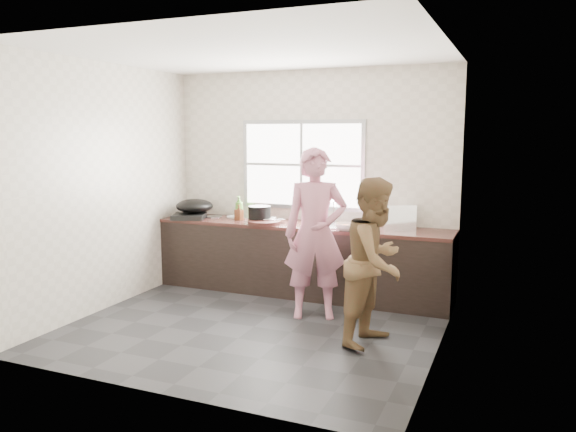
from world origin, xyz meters
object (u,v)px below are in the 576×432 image
at_px(black_pot, 260,214).
at_px(pot_lid_right, 248,217).
at_px(wok, 195,206).
at_px(pot_lid_left, 214,217).
at_px(bowl_crabs, 346,227).
at_px(bowl_held, 347,228).
at_px(cutting_board, 264,222).
at_px(bottle_green, 239,207).
at_px(person_side, 376,261).
at_px(bottle_brown_tall, 239,213).
at_px(burner, 189,216).
at_px(dish_rack, 398,216).
at_px(bottle_brown_short, 254,212).
at_px(plate_food, 234,217).
at_px(bowl_mince, 266,220).
at_px(glass_jar, 250,214).
at_px(woman, 315,239).

distance_m(black_pot, pot_lid_right, 0.40).
xyz_separation_m(wok, pot_lid_left, (0.21, 0.13, -0.14)).
bearing_deg(bowl_crabs, bowl_held, 0.00).
relative_size(cutting_board, bottle_green, 1.39).
bearing_deg(bowl_held, bowl_crabs, 180.00).
distance_m(person_side, bottle_brown_tall, 2.40).
height_order(black_pot, wok, wok).
distance_m(burner, dish_rack, 2.62).
xyz_separation_m(bottle_green, bottle_brown_short, (0.17, 0.08, -0.07)).
bearing_deg(pot_lid_right, burner, -152.59).
height_order(bowl_held, bottle_brown_short, bottle_brown_short).
height_order(plate_food, bottle_brown_tall, bottle_brown_tall).
bearing_deg(bowl_mince, pot_lid_left, 171.00).
bearing_deg(glass_jar, dish_rack, -1.73).
relative_size(cutting_board, wok, 0.84).
distance_m(cutting_board, wok, 1.06).
distance_m(bottle_brown_tall, glass_jar, 0.25).
distance_m(wok, pot_lid_left, 0.28).
xyz_separation_m(bowl_mince, bottle_brown_short, (-0.29, 0.26, 0.05)).
relative_size(bowl_crabs, black_pot, 0.71).
bearing_deg(person_side, bottle_green, 70.56).
relative_size(bowl_held, glass_jar, 1.91).
xyz_separation_m(cutting_board, dish_rack, (1.53, 0.34, 0.12)).
height_order(wok, dish_rack, dish_rack).
xyz_separation_m(bowl_mince, black_pot, (-0.08, -0.01, 0.07)).
xyz_separation_m(bottle_brown_tall, pot_lid_right, (0.02, 0.20, -0.08)).
height_order(bowl_held, burner, burner).
xyz_separation_m(bowl_held, dish_rack, (0.50, 0.38, 0.11)).
relative_size(wok, dish_rack, 1.29).
distance_m(bowl_mince, pot_lid_left, 0.82).
bearing_deg(bowl_crabs, black_pot, 172.72).
bearing_deg(pot_lid_left, bottle_green, 7.27).
relative_size(bowl_mince, glass_jar, 2.53).
distance_m(bottle_brown_short, dish_rack, 1.85).
distance_m(cutting_board, bottle_brown_tall, 0.46).
bearing_deg(glass_jar, wok, -157.02).
distance_m(person_side, bowl_mince, 2.04).
bearing_deg(bottle_green, cutting_board, -30.84).
height_order(bowl_mince, bottle_brown_short, bottle_brown_short).
distance_m(person_side, bottle_green, 2.53).
xyz_separation_m(person_side, dish_rack, (-0.10, 1.41, 0.22)).
relative_size(woman, bottle_brown_short, 10.96).
height_order(bottle_green, bottle_brown_short, bottle_green).
distance_m(cutting_board, pot_lid_left, 0.88).
bearing_deg(burner, black_pot, 4.96).
distance_m(bowl_crabs, wok, 2.08).
distance_m(plate_food, dish_rack, 2.12).
bearing_deg(person_side, bowl_mince, 67.65).
relative_size(cutting_board, black_pot, 1.44).
bearing_deg(pot_lid_left, bowl_mince, -9.00).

